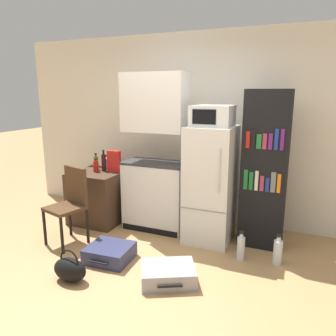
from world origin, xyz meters
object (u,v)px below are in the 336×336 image
Objects in this scene: bottle_ketchup_red at (96,166)px; bottle_olive_oil at (96,163)px; water_bottle_front at (241,247)px; water_bottle_middle at (278,252)px; bookshelf at (265,170)px; bottle_wine_dark at (104,162)px; suitcase_large_flat at (168,274)px; microwave at (213,116)px; suitcase_small_flat at (110,253)px; handbag at (70,269)px; bottle_clear_short at (108,163)px; cereal_box at (114,161)px; side_table at (99,196)px; chair at (71,199)px; refrigerator at (210,185)px; kitchen_hutch at (156,159)px.

bottle_ketchup_red is 0.80× the size of bottle_olive_oil.
water_bottle_middle is (0.39, 0.05, 0.01)m from water_bottle_front.
bookshelf is 5.40× the size of water_bottle_middle.
bottle_wine_dark is (0.08, 0.09, 0.05)m from bottle_ketchup_red.
bottle_ketchup_red is at bearing -56.57° from bottle_olive_oil.
bookshelf reaches higher than suitcase_large_flat.
bottle_wine_dark reaches higher than bottle_ketchup_red.
bottle_olive_oil is (-1.75, 0.08, -0.73)m from microwave.
suitcase_small_flat is at bearing -54.64° from bottle_wine_dark.
bottle_wine_dark is 1.79m from handbag.
suitcase_small_flat is (0.74, -1.14, -0.74)m from bottle_clear_short.
bottle_ketchup_red is 2.63m from water_bottle_middle.
suitcase_large_flat is (1.33, -1.17, -0.81)m from cereal_box.
cereal_box reaches higher than bottle_ketchup_red.
suitcase_large_flat is 1.81× the size of handbag.
bookshelf reaches higher than water_bottle_middle.
bottle_wine_dark reaches higher than suitcase_large_flat.
bottle_clear_short is (0.03, 0.21, 0.46)m from side_table.
bottle_clear_short is 0.22× the size of chair.
bottle_olive_oil is (-2.37, -0.05, -0.10)m from bookshelf.
water_bottle_front is (2.22, -0.45, -0.70)m from bottle_olive_oil.
chair is at bearing -82.99° from side_table.
side_table is 1.68m from refrigerator.
cereal_box reaches higher than water_bottle_front.
bottle_wine_dark is at bearing 49.68° from bottle_ketchup_red.
suitcase_large_flat is at bearing -37.73° from bottle_wine_dark.
water_bottle_middle is at bearing -8.75° from bottle_olive_oil.
cereal_box is at bearing 114.73° from suitcase_small_flat.
cereal_box reaches higher than bottle_olive_oil.
suitcase_small_flat is (-0.77, 0.14, 0.00)m from suitcase_large_flat.
refrigerator is at bearing -2.58° from cereal_box.
refrigerator is 4.16× the size of water_bottle_middle.
refrigerator is (0.78, -0.08, -0.25)m from kitchen_hutch.
bottle_clear_short reaches higher than handbag.
bottle_clear_short is at bearing 119.25° from suitcase_small_flat.
water_bottle_front is at bearing -9.04° from side_table.
suitcase_large_flat is at bearing 22.37° from handbag.
suitcase_large_flat is (1.46, -0.36, -0.48)m from chair.
side_table is 1.60m from handbag.
bottle_wine_dark is (-2.21, -0.08, -0.07)m from bookshelf.
handbag is (-0.22, -1.56, -0.85)m from kitchen_hutch.
refrigerator reaches higher than side_table.
kitchen_hutch reaches higher than bottle_ketchup_red.
bottle_clear_short reaches higher than bottle_ketchup_red.
bottle_olive_oil is at bearing 179.96° from kitchen_hutch.
bookshelf is (1.40, 0.05, -0.03)m from kitchen_hutch.
suitcase_large_flat is (1.57, -1.06, -0.74)m from bottle_ketchup_red.
bottle_olive_oil is at bearing 177.42° from microwave.
side_table reaches higher than suitcase_large_flat.
suitcase_large_flat is at bearing -127.93° from water_bottle_front.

